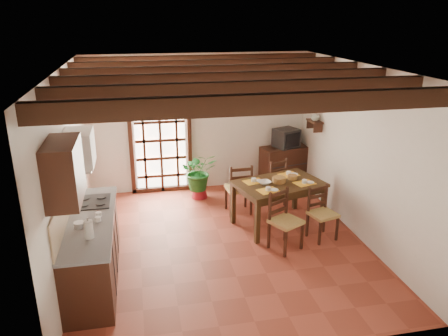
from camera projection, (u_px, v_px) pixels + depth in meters
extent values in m
plane|color=brown|center=(223.00, 243.00, 7.08)|extent=(5.00, 5.00, 0.00)
cube|color=silver|center=(199.00, 123.00, 8.92)|extent=(4.50, 0.02, 2.80)
cube|color=silver|center=(273.00, 241.00, 4.31)|extent=(4.50, 0.02, 2.80)
cube|color=silver|center=(68.00, 172.00, 6.19)|extent=(0.02, 5.00, 2.80)
cube|color=silver|center=(359.00, 153.00, 7.04)|extent=(0.02, 5.00, 2.80)
cube|color=white|center=(223.00, 68.00, 6.15)|extent=(4.50, 5.00, 0.02)
cube|color=black|center=(265.00, 104.00, 4.24)|extent=(4.50, 0.14, 0.20)
cube|color=black|center=(244.00, 90.00, 5.02)|extent=(4.50, 0.14, 0.20)
cube|color=black|center=(229.00, 80.00, 5.79)|extent=(4.50, 0.14, 0.20)
cube|color=black|center=(217.00, 72.00, 6.57)|extent=(4.50, 0.14, 0.20)
cube|color=black|center=(208.00, 66.00, 7.35)|extent=(4.50, 0.14, 0.20)
cube|color=black|center=(201.00, 61.00, 8.12)|extent=(4.50, 0.14, 0.20)
cube|color=white|center=(160.00, 140.00, 8.86)|extent=(1.01, 0.02, 2.11)
cube|color=black|center=(157.00, 84.00, 8.44)|extent=(1.26, 0.10, 0.08)
cube|color=black|center=(131.00, 142.00, 8.71)|extent=(0.08, 0.10, 2.28)
cube|color=black|center=(189.00, 139.00, 8.93)|extent=(0.08, 0.10, 2.28)
cube|color=black|center=(160.00, 141.00, 8.80)|extent=(1.01, 0.03, 2.02)
cube|color=black|center=(93.00, 250.00, 6.02)|extent=(0.60, 2.20, 0.88)
cube|color=slate|center=(90.00, 220.00, 5.86)|extent=(0.64, 2.25, 0.04)
cube|color=tan|center=(65.00, 206.00, 5.73)|extent=(0.02, 2.20, 0.50)
cube|color=black|center=(64.00, 172.00, 4.87)|extent=(0.35, 0.80, 0.70)
cube|color=white|center=(79.00, 148.00, 6.07)|extent=(0.38, 0.60, 0.50)
cube|color=silver|center=(81.00, 167.00, 6.16)|extent=(0.32, 0.55, 0.04)
cube|color=black|center=(93.00, 202.00, 6.36)|extent=(0.50, 0.55, 0.02)
cylinder|color=white|center=(89.00, 230.00, 5.32)|extent=(0.11, 0.11, 0.24)
cylinder|color=silver|center=(79.00, 226.00, 5.60)|extent=(0.14, 0.14, 0.10)
cube|color=#372411|center=(279.00, 184.00, 7.47)|extent=(1.66, 1.30, 0.05)
cube|color=#372411|center=(279.00, 188.00, 7.49)|extent=(1.49, 1.17, 0.10)
cube|color=#372411|center=(295.00, 190.00, 8.23)|extent=(0.09, 0.09, 0.74)
cube|color=#372411|center=(233.00, 204.00, 7.65)|extent=(0.09, 0.09, 0.74)
cube|color=#372411|center=(323.00, 206.00, 7.55)|extent=(0.09, 0.09, 0.74)
cube|color=#372411|center=(257.00, 222.00, 6.97)|extent=(0.09, 0.09, 0.74)
cube|color=tan|center=(286.00, 222.00, 6.77)|extent=(0.58, 0.57, 0.05)
cube|color=black|center=(278.00, 204.00, 6.82)|extent=(0.41, 0.24, 0.48)
cube|color=black|center=(285.00, 235.00, 6.85)|extent=(0.55, 0.55, 0.47)
cube|color=tan|center=(323.00, 214.00, 7.10)|extent=(0.50, 0.48, 0.05)
cube|color=black|center=(318.00, 198.00, 7.16)|extent=(0.40, 0.14, 0.45)
cube|color=black|center=(322.00, 226.00, 7.17)|extent=(0.47, 0.46, 0.44)
cube|color=tan|center=(238.00, 188.00, 8.04)|extent=(0.46, 0.44, 0.05)
cube|color=black|center=(241.00, 179.00, 7.80)|extent=(0.45, 0.06, 0.49)
cube|color=black|center=(238.00, 200.00, 8.12)|extent=(0.44, 0.42, 0.48)
cube|color=tan|center=(272.00, 182.00, 8.36)|extent=(0.58, 0.57, 0.05)
cube|color=black|center=(279.00, 172.00, 8.14)|extent=(0.42, 0.21, 0.49)
cube|color=black|center=(271.00, 193.00, 8.44)|extent=(0.55, 0.54, 0.48)
cube|color=#F7AD27|center=(262.00, 187.00, 7.17)|extent=(0.33, 0.25, 0.01)
cube|color=#F7AD27|center=(304.00, 184.00, 7.30)|extent=(0.33, 0.25, 0.01)
cube|color=#F7AD27|center=(255.00, 177.00, 7.59)|extent=(0.33, 0.25, 0.01)
cube|color=#F7AD27|center=(295.00, 174.00, 7.73)|extent=(0.33, 0.25, 0.01)
cylinder|color=olive|center=(279.00, 178.00, 7.43)|extent=(0.23, 0.23, 0.09)
imported|color=white|center=(264.00, 183.00, 7.38)|extent=(0.26, 0.26, 0.05)
cube|color=black|center=(285.00, 166.00, 9.33)|extent=(1.10, 0.66, 0.87)
cube|color=black|center=(286.00, 138.00, 9.12)|extent=(0.58, 0.55, 0.39)
cube|color=black|center=(289.00, 141.00, 8.93)|extent=(0.35, 0.15, 0.29)
cube|color=white|center=(270.00, 104.00, 9.07)|extent=(0.25, 0.03, 0.32)
cone|color=maroon|center=(199.00, 193.00, 8.80)|extent=(0.32, 0.32, 0.20)
imported|color=#144C19|center=(199.00, 171.00, 8.64)|extent=(1.87, 1.62, 2.02)
cube|color=black|center=(315.00, 121.00, 8.44)|extent=(0.20, 0.42, 0.03)
cube|color=black|center=(318.00, 128.00, 8.32)|extent=(0.18, 0.03, 0.18)
cube|color=black|center=(311.00, 124.00, 8.63)|extent=(0.18, 0.03, 0.18)
imported|color=#B2BFB2|center=(315.00, 116.00, 8.41)|extent=(0.15, 0.15, 0.15)
sphere|color=#F7AD27|center=(316.00, 105.00, 8.34)|extent=(0.14, 0.14, 0.14)
cylinder|color=#144C19|center=(315.00, 113.00, 8.39)|extent=(0.01, 0.01, 0.28)
cube|color=brown|center=(321.00, 95.00, 8.29)|extent=(0.03, 0.32, 0.32)
cube|color=#C3B292|center=(320.00, 95.00, 8.29)|extent=(0.01, 0.26, 0.26)
cylinder|color=black|center=(281.00, 84.00, 7.00)|extent=(0.01, 0.01, 0.70)
cone|color=#FFEDCD|center=(280.00, 107.00, 7.12)|extent=(0.36, 0.36, 0.14)
sphere|color=#FFD88C|center=(280.00, 112.00, 7.15)|extent=(0.09, 0.09, 0.09)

